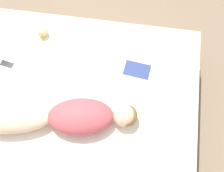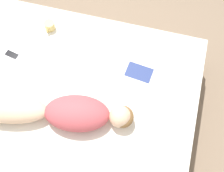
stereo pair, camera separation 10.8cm
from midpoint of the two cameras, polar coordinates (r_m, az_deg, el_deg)
The scene contains 6 objects.
ground_plane at distance 3.01m, azimuth -8.65°, elevation -7.07°, with size 12.00×12.00×0.00m, color #7A6651.
bed at distance 2.77m, azimuth -9.39°, elevation -5.48°, with size 1.77×2.21×0.53m.
person at distance 2.40m, azimuth -11.49°, elevation -5.73°, with size 0.45×1.30×0.19m.
open_magazine at distance 2.66m, azimuth 3.94°, elevation 4.81°, with size 0.47×0.36×0.01m.
coffee_mug at distance 2.83m, azimuth -13.71°, elevation 9.59°, with size 0.12×0.09×0.08m.
cell_phone at distance 2.79m, azimuth -19.68°, elevation 3.70°, with size 0.09×0.15×0.01m.
Camera 1 is at (0.81, 0.51, 2.85)m, focal length 50.00 mm.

